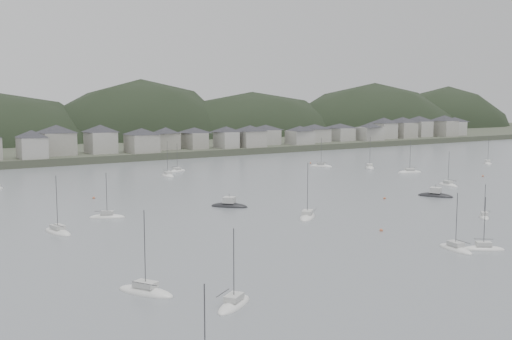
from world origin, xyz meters
TOP-DOWN VIEW (x-y plane):
  - ground at (0.00, 0.00)m, footprint 900.00×900.00m
  - far_shore_land at (0.00, 295.00)m, footprint 900.00×250.00m
  - forested_ridge at (4.83, 269.40)m, footprint 851.55×103.94m
  - waterfront_town at (50.59, 183.34)m, footprint 451.48×28.46m
  - sailboat_lead at (117.23, 84.27)m, footprint 8.08×7.67m
  - moored_fleet at (-0.65, 56.19)m, footprint 234.95×169.54m
  - motor_launch_near at (34.39, 41.33)m, footprint 7.15×9.63m
  - motor_launch_far at (-18.82, 58.28)m, footprint 8.45×8.87m
  - mooring_buoys at (-0.97, 61.16)m, footprint 168.38×119.58m

SIDE VIEW (x-z plane):
  - forested_ridge at x=4.83m, z-range -62.57..40.00m
  - ground at x=0.00m, z-range 0.00..0.00m
  - mooring_buoys at x=-0.97m, z-range -0.20..0.50m
  - sailboat_lead at x=117.23m, z-range -5.60..5.95m
  - moored_fleet at x=-0.65m, z-range -6.38..6.73m
  - motor_launch_near at x=34.39m, z-range -1.80..2.36m
  - motor_launch_far at x=-18.82m, z-range -1.78..2.35m
  - far_shore_land at x=0.00m, z-range 0.00..3.00m
  - waterfront_town at x=50.59m, z-range 2.20..15.12m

